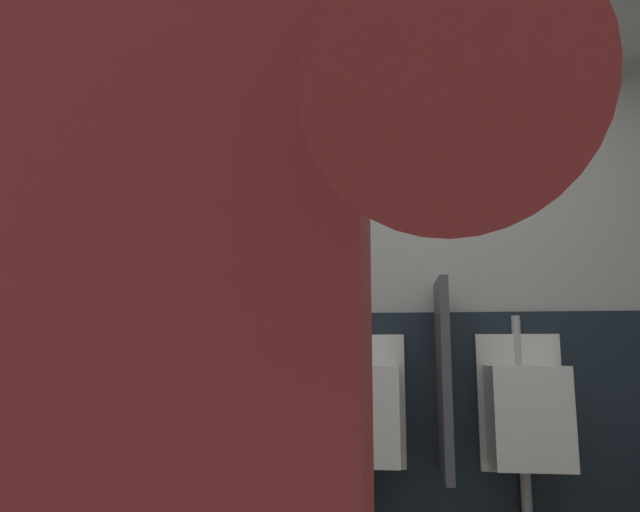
# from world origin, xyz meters

# --- Properties ---
(wall_back) EXTENTS (4.38, 0.12, 2.56)m
(wall_back) POSITION_xyz_m (0.00, 1.66, 1.28)
(wall_back) COLOR #B2B2AD
(wall_back) RESTS_ON ground_plane
(wainscot_band_back) EXTENTS (3.78, 0.03, 1.26)m
(wainscot_band_back) POSITION_xyz_m (0.00, 1.58, 0.63)
(wainscot_band_back) COLOR #19232D
(wainscot_band_back) RESTS_ON ground_plane
(urinal_left) EXTENTS (0.40, 0.34, 1.24)m
(urinal_left) POSITION_xyz_m (-0.11, 1.44, 0.78)
(urinal_left) COLOR white
(urinal_left) RESTS_ON ground_plane
(urinal_middle) EXTENTS (0.40, 0.34, 1.24)m
(urinal_middle) POSITION_xyz_m (0.64, 1.44, 0.78)
(urinal_middle) COLOR white
(urinal_middle) RESTS_ON ground_plane
(privacy_divider_panel) EXTENTS (0.04, 0.40, 0.90)m
(privacy_divider_panel) POSITION_xyz_m (0.27, 1.37, 0.95)
(privacy_divider_panel) COLOR #4C4C51
(person) EXTENTS (0.67, 0.60, 1.71)m
(person) POSITION_xyz_m (-0.21, -0.89, 1.01)
(person) COLOR #2D3342
(person) RESTS_ON ground_plane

